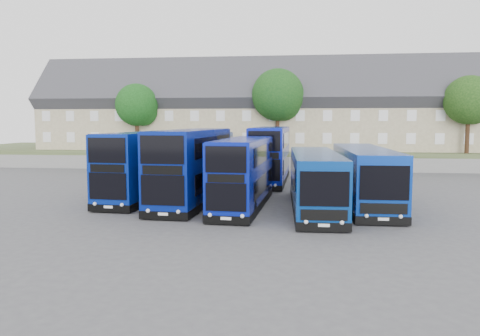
# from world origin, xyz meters

# --- Properties ---
(ground) EXTENTS (120.00, 120.00, 0.00)m
(ground) POSITION_xyz_m (0.00, 0.00, 0.00)
(ground) COLOR #49494E
(ground) RESTS_ON ground
(retaining_wall) EXTENTS (70.00, 0.40, 1.50)m
(retaining_wall) POSITION_xyz_m (0.00, 24.00, 0.75)
(retaining_wall) COLOR slate
(retaining_wall) RESTS_ON ground
(earth_bank) EXTENTS (80.00, 20.00, 2.00)m
(earth_bank) POSITION_xyz_m (0.00, 34.00, 1.00)
(earth_bank) COLOR #47542F
(earth_bank) RESTS_ON ground
(terrace_row) EXTENTS (54.00, 10.40, 11.20)m
(terrace_row) POSITION_xyz_m (0.00, 30.00, 6.60)
(terrace_row) COLOR tan
(terrace_row) RESTS_ON earth_bank
(dd_front_left) EXTENTS (3.49, 11.68, 4.58)m
(dd_front_left) POSITION_xyz_m (-6.33, 4.61, 2.25)
(dd_front_left) COLOR navy
(dd_front_left) RESTS_ON ground
(dd_front_mid) EXTENTS (3.38, 12.15, 4.78)m
(dd_front_mid) POSITION_xyz_m (-2.69, 3.20, 2.35)
(dd_front_mid) COLOR navy
(dd_front_mid) RESTS_ON ground
(dd_front_right) EXTENTS (3.06, 10.84, 4.26)m
(dd_front_right) POSITION_xyz_m (0.83, 1.81, 2.09)
(dd_front_right) COLOR #081793
(dd_front_right) RESTS_ON ground
(dd_rear_left) EXTENTS (3.03, 10.82, 4.25)m
(dd_rear_left) POSITION_xyz_m (-3.94, 16.05, 2.09)
(dd_rear_left) COLOR navy
(dd_rear_left) RESTS_ON ground
(dd_rear_right) EXTENTS (3.12, 12.18, 4.81)m
(dd_rear_right) POSITION_xyz_m (1.86, 14.28, 2.37)
(dd_rear_right) COLOR #0916A7
(dd_rear_right) RESTS_ON ground
(coach_east_a) EXTENTS (3.07, 12.78, 3.47)m
(coach_east_a) POSITION_xyz_m (5.22, 1.79, 1.70)
(coach_east_a) COLOR navy
(coach_east_a) RESTS_ON ground
(coach_east_b) EXTENTS (2.95, 13.34, 3.64)m
(coach_east_b) POSITION_xyz_m (8.44, 3.91, 1.78)
(coach_east_b) COLOR #072E92
(coach_east_b) RESTS_ON ground
(tree_west) EXTENTS (4.80, 4.80, 7.65)m
(tree_west) POSITION_xyz_m (-13.85, 25.10, 7.05)
(tree_west) COLOR #382314
(tree_west) RESTS_ON earth_bank
(tree_mid) EXTENTS (5.76, 5.76, 9.18)m
(tree_mid) POSITION_xyz_m (2.15, 25.60, 8.07)
(tree_mid) COLOR #382314
(tree_mid) RESTS_ON earth_bank
(tree_east) EXTENTS (5.12, 5.12, 8.16)m
(tree_east) POSITION_xyz_m (22.15, 25.10, 7.39)
(tree_east) COLOR #382314
(tree_east) RESTS_ON earth_bank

